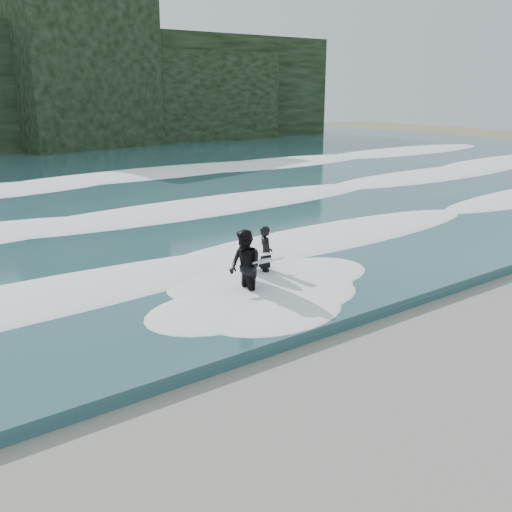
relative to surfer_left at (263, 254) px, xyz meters
The scene contains 7 objects.
ground 6.80m from the surfer_left, 92.14° to the right, with size 120.00×120.00×0.00m, color olive.
sea 22.26m from the surfer_left, 90.65° to the left, with size 90.00×52.00×0.30m, color #254B53.
foam_near 2.30m from the surfer_left, 96.41° to the left, with size 60.00×3.20×0.20m, color white.
foam_mid 9.26m from the surfer_left, 91.57° to the left, with size 60.00×4.00×0.24m, color white.
foam_far 18.25m from the surfer_left, 90.79° to the left, with size 60.00×4.80×0.30m, color white.
surfer_left is the anchor object (origin of this frame).
surfer_right 1.67m from the surfer_left, 141.64° to the right, with size 1.16×2.15×1.89m.
Camera 1 is at (-8.87, -5.22, 5.24)m, focal length 40.00 mm.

